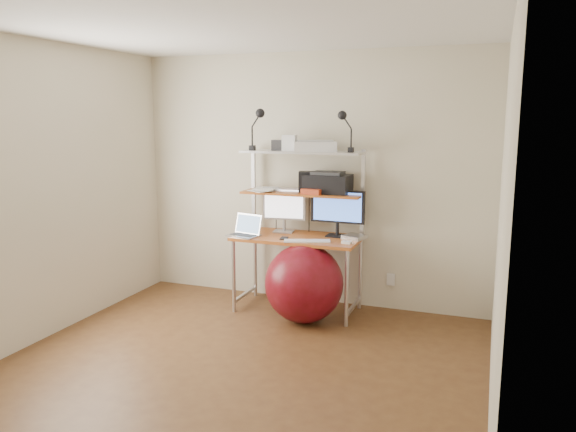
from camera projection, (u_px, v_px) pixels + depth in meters
name	position (u px, v px, depth m)	size (l,w,h in m)	color
room	(230.00, 206.00, 3.97)	(3.60, 3.60, 3.60)	brown
computer_desk	(300.00, 213.00, 5.41)	(1.20, 0.60, 1.57)	#A85320
wall_outlet	(391.00, 280.00, 5.49)	(0.08, 0.01, 0.12)	silver
monitor_silver	(284.00, 207.00, 5.55)	(0.43, 0.18, 0.48)	#AEAEB3
monitor_black	(338.00, 209.00, 5.35)	(0.53, 0.15, 0.53)	black
laptop	(246.00, 231.00, 5.41)	(0.34, 0.30, 0.26)	#B3B3B8
keyboard	(307.00, 241.00, 5.16)	(0.42, 0.12, 0.01)	silver
mouse	(347.00, 242.00, 5.08)	(0.08, 0.05, 0.02)	silver
mac_mini	(355.00, 237.00, 5.28)	(0.19, 0.19, 0.04)	#B3B3B8
phone	(284.00, 238.00, 5.29)	(0.06, 0.12, 0.01)	black
printer	(328.00, 183.00, 5.37)	(0.43, 0.30, 0.21)	black
nas_cube	(306.00, 182.00, 5.43)	(0.14, 0.14, 0.20)	black
red_box	(312.00, 191.00, 5.30)	(0.19, 0.12, 0.05)	#AF391C
scanner	(315.00, 146.00, 5.31)	(0.46, 0.37, 0.10)	silver
box_white	(290.00, 143.00, 5.37)	(0.13, 0.11, 0.15)	silver
box_grey	(277.00, 145.00, 5.45)	(0.10, 0.10, 0.10)	#323235
clip_lamp_left	(258.00, 120.00, 5.34)	(0.16, 0.09, 0.40)	black
clip_lamp_right	(344.00, 122.00, 5.11)	(0.15, 0.08, 0.38)	black
exercise_ball	(304.00, 283.00, 5.15)	(0.73, 0.73, 0.73)	maroon
paper_stack	(266.00, 189.00, 5.56)	(0.33, 0.43, 0.02)	white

